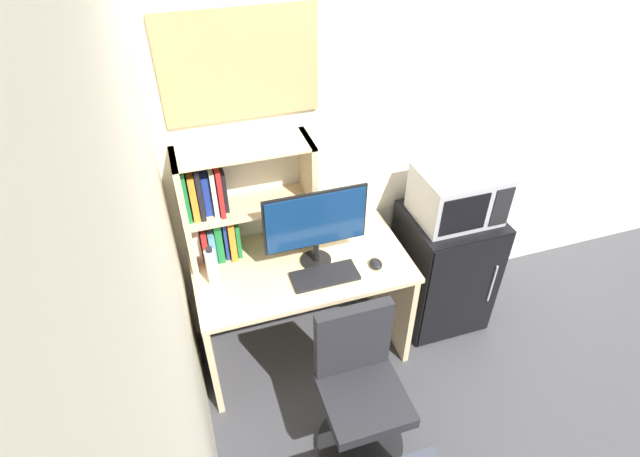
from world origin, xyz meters
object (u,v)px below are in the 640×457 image
object	(u,v)px
hutch_bookshelf	(228,206)
water_bottle	(212,267)
monitor	(316,223)
mini_fridge	(443,267)
microwave	(458,194)
wall_corkboard	(240,66)
keyboard	(325,276)
desk_chair	(359,395)
computer_mouse	(376,264)

from	to	relation	value
hutch_bookshelf	water_bottle	size ratio (longest dim) A/B	2.97
monitor	water_bottle	xyz separation A→B (m)	(-0.57, 0.01, -0.16)
hutch_bookshelf	mini_fridge	bearing A→B (deg)	-8.36
water_bottle	microwave	bearing A→B (deg)	1.22
mini_fridge	wall_corkboard	distance (m)	1.82
monitor	microwave	world-z (taller)	monitor
keyboard	desk_chair	distance (m)	0.64
keyboard	water_bottle	size ratio (longest dim) A/B	1.52
monitor	computer_mouse	xyz separation A→B (m)	(0.31, -0.14, -0.25)
microwave	desk_chair	size ratio (longest dim) A/B	0.52
keyboard	wall_corkboard	distance (m)	1.17
computer_mouse	wall_corkboard	xyz separation A→B (m)	(-0.58, 0.48, 1.02)
water_bottle	monitor	bearing A→B (deg)	-0.97
keyboard	water_bottle	xyz separation A→B (m)	(-0.58, 0.15, 0.10)
mini_fridge	wall_corkboard	size ratio (longest dim) A/B	1.09
hutch_bookshelf	keyboard	distance (m)	0.65
computer_mouse	hutch_bookshelf	bearing A→B (deg)	153.00
hutch_bookshelf	keyboard	world-z (taller)	hutch_bookshelf
computer_mouse	water_bottle	size ratio (longest dim) A/B	0.38
desk_chair	microwave	bearing A→B (deg)	39.28
computer_mouse	desk_chair	bearing A→B (deg)	-118.61
keyboard	computer_mouse	bearing A→B (deg)	-0.67
computer_mouse	microwave	bearing A→B (deg)	17.58
hutch_bookshelf	wall_corkboard	distance (m)	0.74
computer_mouse	wall_corkboard	world-z (taller)	wall_corkboard
mini_fridge	microwave	distance (m)	0.58
monitor	wall_corkboard	size ratio (longest dim) A/B	0.74
computer_mouse	microwave	size ratio (longest dim) A/B	0.19
hutch_bookshelf	computer_mouse	world-z (taller)	hutch_bookshelf
desk_chair	monitor	bearing A→B (deg)	91.72
water_bottle	desk_chair	xyz separation A→B (m)	(0.59, -0.68, -0.47)
water_bottle	wall_corkboard	distance (m)	1.03
keyboard	microwave	bearing A→B (deg)	11.58
hutch_bookshelf	microwave	xyz separation A→B (m)	(1.32, -0.19, -0.08)
monitor	computer_mouse	size ratio (longest dim) A/B	6.23
water_bottle	mini_fridge	bearing A→B (deg)	1.10
wall_corkboard	keyboard	bearing A→B (deg)	-60.04
keyboard	desk_chair	xyz separation A→B (m)	(0.01, -0.53, -0.36)
keyboard	desk_chair	bearing A→B (deg)	-88.51
microwave	keyboard	bearing A→B (deg)	-168.42
microwave	water_bottle	bearing A→B (deg)	-178.78
desk_chair	hutch_bookshelf	bearing A→B (deg)	116.48
microwave	hutch_bookshelf	bearing A→B (deg)	171.76
hutch_bookshelf	water_bottle	xyz separation A→B (m)	(-0.15, -0.22, -0.21)
computer_mouse	water_bottle	xyz separation A→B (m)	(-0.88, 0.15, 0.09)
water_bottle	mini_fridge	distance (m)	1.53
hutch_bookshelf	mini_fridge	size ratio (longest dim) A/B	0.85
keyboard	mini_fridge	xyz separation A→B (m)	(0.88, 0.18, -0.34)
hutch_bookshelf	wall_corkboard	size ratio (longest dim) A/B	0.93
monitor	mini_fridge	distance (m)	1.08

